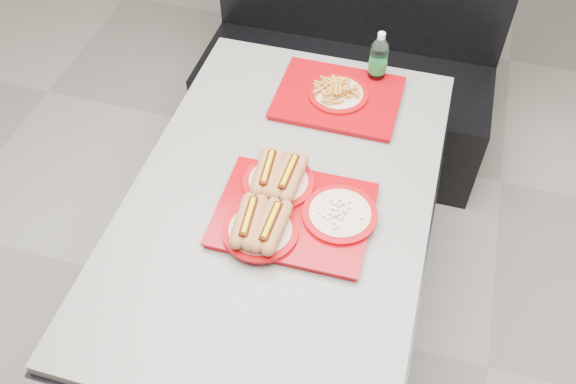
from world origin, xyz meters
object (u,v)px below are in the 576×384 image
(tray_far, at_px, (338,95))
(water_bottle, at_px, (378,61))
(diner_table, at_px, (281,227))
(booth_bench, at_px, (348,68))
(tray_near, at_px, (288,208))

(tray_far, distance_m, water_bottle, 0.19)
(diner_table, relative_size, booth_bench, 1.05)
(booth_bench, xyz_separation_m, tray_far, (0.07, -0.63, 0.37))
(booth_bench, height_order, tray_far, booth_bench)
(diner_table, distance_m, tray_near, 0.22)
(tray_far, bearing_deg, tray_near, -93.22)
(booth_bench, distance_m, tray_far, 0.74)
(diner_table, xyz_separation_m, booth_bench, (0.00, 1.09, -0.18))
(tray_near, distance_m, water_bottle, 0.69)
(booth_bench, height_order, water_bottle, booth_bench)
(tray_far, bearing_deg, booth_bench, 96.57)
(booth_bench, height_order, tray_near, booth_bench)
(tray_near, relative_size, tray_far, 1.10)
(booth_bench, distance_m, tray_near, 1.23)
(booth_bench, bearing_deg, diner_table, -90.00)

